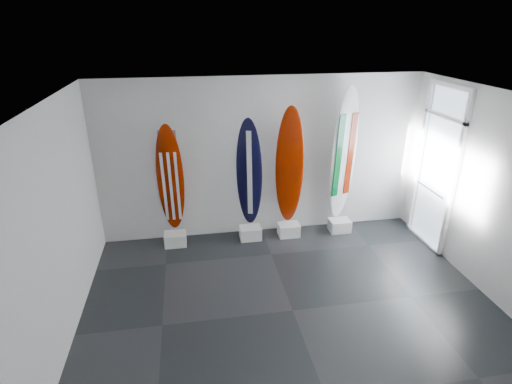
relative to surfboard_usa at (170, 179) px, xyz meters
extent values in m
plane|color=black|center=(1.69, -2.28, -1.27)|extent=(6.00, 6.00, 0.00)
plane|color=white|center=(1.69, -2.28, 1.73)|extent=(6.00, 6.00, 0.00)
plane|color=silver|center=(1.69, 0.22, 0.23)|extent=(6.00, 0.00, 6.00)
plane|color=silver|center=(1.69, -4.78, 0.23)|extent=(6.00, 0.00, 6.00)
plane|color=silver|center=(-1.31, -2.28, 0.23)|extent=(0.00, 5.00, 5.00)
plane|color=silver|center=(4.69, -2.28, 0.23)|extent=(0.00, 5.00, 5.00)
cube|color=white|center=(0.00, -0.10, -1.15)|extent=(0.40, 0.30, 0.24)
ellipsoid|color=#831600|center=(0.00, 0.00, 0.00)|extent=(0.48, 0.35, 2.07)
cube|color=white|center=(1.41, -0.10, -1.15)|extent=(0.40, 0.30, 0.24)
ellipsoid|color=black|center=(1.41, 0.00, 0.02)|extent=(0.53, 0.40, 2.11)
cube|color=white|center=(2.16, -0.10, -1.15)|extent=(0.40, 0.30, 0.24)
ellipsoid|color=#831600|center=(2.16, 0.00, 0.11)|extent=(0.55, 0.32, 2.29)
cube|color=white|center=(3.20, -0.10, -1.15)|extent=(0.40, 0.30, 0.24)
ellipsoid|color=white|center=(3.20, 0.00, 0.27)|extent=(0.62, 0.38, 2.61)
cube|color=silver|center=(-0.76, 0.20, -0.92)|extent=(0.09, 0.02, 0.13)
camera|label=1|loc=(0.36, -6.87, 2.62)|focal=28.58mm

